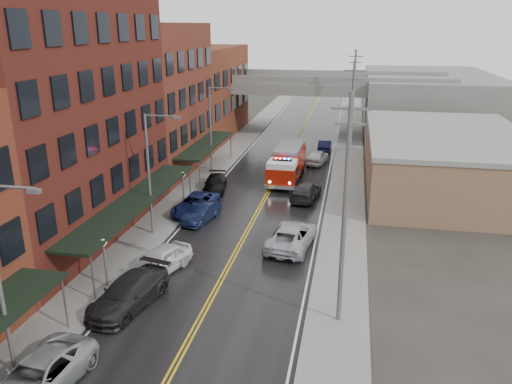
{
  "coord_description": "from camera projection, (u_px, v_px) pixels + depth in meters",
  "views": [
    {
      "loc": [
        7.31,
        -8.11,
        14.85
      ],
      "look_at": [
        0.56,
        26.4,
        3.0
      ],
      "focal_mm": 35.0,
      "sensor_mm": 36.0,
      "label": 1
    }
  ],
  "objects": [
    {
      "name": "road",
      "position": [
        258.0,
        212.0,
        41.51
      ],
      "size": [
        11.0,
        160.0,
        0.02
      ],
      "primitive_type": "cube",
      "color": "black",
      "rests_on": "ground"
    },
    {
      "name": "sidewalk_left",
      "position": [
        174.0,
        206.0,
        42.82
      ],
      "size": [
        3.0,
        160.0,
        0.15
      ],
      "primitive_type": "cube",
      "color": "slate",
      "rests_on": "ground"
    },
    {
      "name": "sidewalk_right",
      "position": [
        347.0,
        217.0,
        40.17
      ],
      "size": [
        3.0,
        160.0,
        0.15
      ],
      "primitive_type": "cube",
      "color": "slate",
      "rests_on": "ground"
    },
    {
      "name": "curb_left",
      "position": [
        193.0,
        207.0,
        42.52
      ],
      "size": [
        0.3,
        160.0,
        0.15
      ],
      "primitive_type": "cube",
      "color": "gray",
      "rests_on": "ground"
    },
    {
      "name": "curb_right",
      "position": [
        326.0,
        216.0,
        40.46
      ],
      "size": [
        0.3,
        160.0,
        0.15
      ],
      "primitive_type": "cube",
      "color": "gray",
      "rests_on": "ground"
    },
    {
      "name": "brick_building_b",
      "position": [
        51.0,
        113.0,
        34.55
      ],
      "size": [
        9.0,
        20.0,
        18.0
      ],
      "primitive_type": "cube",
      "color": "#4D1B14",
      "rests_on": "ground"
    },
    {
      "name": "brick_building_c",
      "position": [
        150.0,
        100.0,
        51.3
      ],
      "size": [
        9.0,
        15.0,
        15.0
      ],
      "primitive_type": "cube",
      "color": "#5A2C1B",
      "rests_on": "ground"
    },
    {
      "name": "brick_building_far",
      "position": [
        201.0,
        93.0,
        68.06
      ],
      "size": [
        9.0,
        20.0,
        12.0
      ],
      "primitive_type": "cube",
      "color": "brown",
      "rests_on": "ground"
    },
    {
      "name": "tan_building",
      "position": [
        444.0,
        162.0,
        47.11
      ],
      "size": [
        14.0,
        22.0,
        5.0
      ],
      "primitive_type": "cube",
      "color": "#876249",
      "rests_on": "ground"
    },
    {
      "name": "right_far_block",
      "position": [
        427.0,
        101.0,
        74.17
      ],
      "size": [
        18.0,
        30.0,
        8.0
      ],
      "primitive_type": "cube",
      "color": "slate",
      "rests_on": "ground"
    },
    {
      "name": "awning_1",
      "position": [
        136.0,
        200.0,
        35.41
      ],
      "size": [
        2.6,
        18.0,
        3.09
      ],
      "color": "black",
      "rests_on": "ground"
    },
    {
      "name": "awning_2",
      "position": [
        206.0,
        145.0,
        51.69
      ],
      "size": [
        2.6,
        13.0,
        3.09
      ],
      "color": "black",
      "rests_on": "ground"
    },
    {
      "name": "globe_lamp_1",
      "position": [
        104.0,
        252.0,
        28.92
      ],
      "size": [
        0.44,
        0.44,
        3.12
      ],
      "color": "#59595B",
      "rests_on": "ground"
    },
    {
      "name": "globe_lamp_2",
      "position": [
        183.0,
        181.0,
        41.94
      ],
      "size": [
        0.44,
        0.44,
        3.12
      ],
      "color": "#59595B",
      "rests_on": "ground"
    },
    {
      "name": "street_lamp_0",
      "position": [
        2.0,
        271.0,
        20.59
      ],
      "size": [
        2.64,
        0.22,
        9.0
      ],
      "color": "#59595B",
      "rests_on": "ground"
    },
    {
      "name": "street_lamp_1",
      "position": [
        152.0,
        167.0,
        35.47
      ],
      "size": [
        2.64,
        0.22,
        9.0
      ],
      "color": "#59595B",
      "rests_on": "ground"
    },
    {
      "name": "street_lamp_2",
      "position": [
        213.0,
        125.0,
        50.35
      ],
      "size": [
        2.64,
        0.22,
        9.0
      ],
      "color": "#59595B",
      "rests_on": "ground"
    },
    {
      "name": "utility_pole_0",
      "position": [
        345.0,
        209.0,
        24.24
      ],
      "size": [
        1.8,
        0.24,
        12.0
      ],
      "color": "#59595B",
      "rests_on": "ground"
    },
    {
      "name": "utility_pole_1",
      "position": [
        351.0,
        129.0,
        42.84
      ],
      "size": [
        1.8,
        0.24,
        12.0
      ],
      "color": "#59595B",
      "rests_on": "ground"
    },
    {
      "name": "utility_pole_2",
      "position": [
        353.0,
        97.0,
        61.44
      ],
      "size": [
        1.8,
        0.24,
        12.0
      ],
      "color": "#59595B",
      "rests_on": "ground"
    },
    {
      "name": "overpass",
      "position": [
        301.0,
        91.0,
        69.37
      ],
      "size": [
        40.0,
        10.0,
        7.5
      ],
      "color": "slate",
      "rests_on": "ground"
    },
    {
      "name": "fire_truck",
      "position": [
        287.0,
        163.0,
        49.64
      ],
      "size": [
        3.62,
        8.74,
        3.17
      ],
      "rotation": [
        0.0,
        0.0,
        -0.02
      ],
      "color": "maroon",
      "rests_on": "ground"
    },
    {
      "name": "parked_car_left_2",
      "position": [
        37.0,
        378.0,
        20.86
      ],
      "size": [
        3.16,
        5.97,
        1.6
      ],
      "primitive_type": "imported",
      "rotation": [
        0.0,
        0.0,
        -0.09
      ],
      "color": "#929599",
      "rests_on": "ground"
    },
    {
      "name": "parked_car_left_3",
      "position": [
        129.0,
        293.0,
        27.4
      ],
      "size": [
        3.45,
        6.11,
        1.67
      ],
      "primitive_type": "imported",
      "rotation": [
        0.0,
        0.0,
        -0.2
      ],
      "color": "black",
      "rests_on": "ground"
    },
    {
      "name": "parked_car_left_4",
      "position": [
        160.0,
        260.0,
        31.2
      ],
      "size": [
        3.39,
        5.17,
        1.64
      ],
      "primitive_type": "imported",
      "rotation": [
        0.0,
        0.0,
        -0.33
      ],
      "color": "white",
      "rests_on": "ground"
    },
    {
      "name": "parked_car_left_5",
      "position": [
        201.0,
        213.0,
        39.41
      ],
      "size": [
        2.35,
        4.54,
        1.43
      ],
      "primitive_type": "imported",
      "rotation": [
        0.0,
        0.0,
        -0.2
      ],
      "color": "black",
      "rests_on": "ground"
    },
    {
      "name": "parked_car_left_6",
      "position": [
        195.0,
        204.0,
        41.06
      ],
      "size": [
        3.15,
        5.76,
        1.53
      ],
      "primitive_type": "imported",
      "rotation": [
        0.0,
        0.0,
        -0.12
      ],
      "color": "navy",
      "rests_on": "ground"
    },
    {
      "name": "parked_car_left_7",
      "position": [
        215.0,
        184.0,
        46.67
      ],
      "size": [
        2.68,
        5.03,
        1.39
      ],
      "primitive_type": "imported",
      "rotation": [
        0.0,
        0.0,
        0.16
      ],
      "color": "black",
      "rests_on": "ground"
    },
    {
      "name": "parked_car_right_0",
      "position": [
        291.0,
        236.0,
        34.83
      ],
      "size": [
        3.54,
        6.32,
        1.67
      ],
      "primitive_type": "imported",
      "rotation": [
        0.0,
        0.0,
        3.01
      ],
      "color": "#B2B4BA",
      "rests_on": "ground"
    },
    {
      "name": "parked_car_right_1",
      "position": [
        306.0,
        191.0,
        44.45
      ],
      "size": [
        2.72,
        5.4,
        1.5
      ],
      "primitive_type": "imported",
      "rotation": [
        0.0,
        0.0,
        3.02
      ],
      "color": "#2B2B2E",
      "rests_on": "ground"
    },
    {
      "name": "parked_car_right_2",
      "position": [
        317.0,
        157.0,
        55.66
      ],
      "size": [
        2.59,
        4.86,
        1.57
      ],
      "primitive_type": "imported",
      "rotation": [
        0.0,
        0.0,
        2.98
      ],
      "color": "silver",
      "rests_on": "ground"
    },
    {
      "name": "parked_car_right_3",
      "position": [
        325.0,
        146.0,
        61.18
      ],
      "size": [
        1.52,
        4.35,
        1.43
      ],
      "primitive_type": "imported",
      "rotation": [
        0.0,
        0.0,
        3.14
      ],
      "color": "black",
      "rests_on": "ground"
    }
  ]
}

